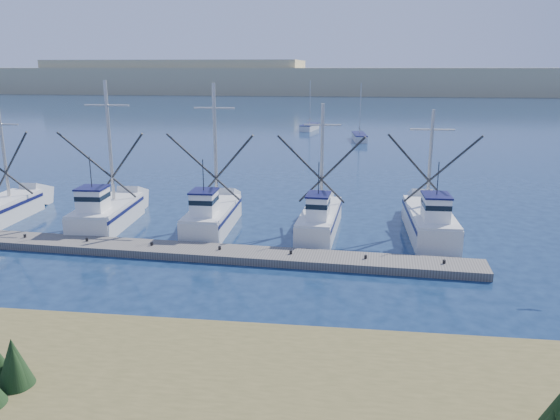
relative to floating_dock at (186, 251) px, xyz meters
name	(u,v)px	position (x,y,z in m)	size (l,w,h in m)	color
ground	(325,310)	(8.12, -6.18, -0.22)	(500.00, 500.00, 0.00)	#0C1D38
floating_dock	(186,251)	(0.00, 0.00, 0.00)	(32.48, 2.17, 0.43)	#68635D
dune_ridge	(350,80)	(8.12, 203.82, 4.78)	(360.00, 60.00, 10.00)	tan
trawler_fleet	(214,216)	(0.46, 4.91, 0.74)	(31.13, 8.28, 9.42)	silver
sailboat_near	(359,137)	(10.26, 51.20, 0.28)	(2.21, 6.49, 8.10)	silver
sailboat_far	(310,127)	(2.14, 63.69, 0.28)	(2.94, 6.13, 8.10)	silver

